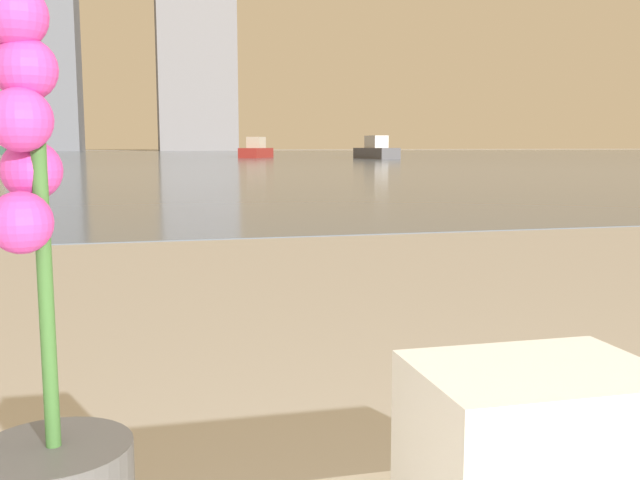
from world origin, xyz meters
The scene contains 7 objects.
potted_orchid centered at (-0.55, 0.86, 0.67)m, with size 0.13×0.13×0.48m.
towel_stack centered at (-0.13, 0.84, 0.61)m, with size 0.22×0.16×0.16m.
harbor_water centered at (0.00, 62.00, 0.01)m, with size 180.00×110.00×0.01m.
harbor_boat_0 centered at (7.33, 50.34, 0.52)m, with size 2.97×4.05×1.45m.
harbor_boat_3 centered at (-14.01, 79.75, 0.62)m, with size 2.60×4.87×1.74m.
harbor_boat_4 centered at (14.42, 44.99, 0.54)m, with size 2.04×4.17×1.50m.
skyline_tower_3 centered at (8.18, 118.00, 16.75)m, with size 11.99×12.85×33.50m.
Camera 1 is at (-0.47, 0.28, 0.89)m, focal length 40.00 mm.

